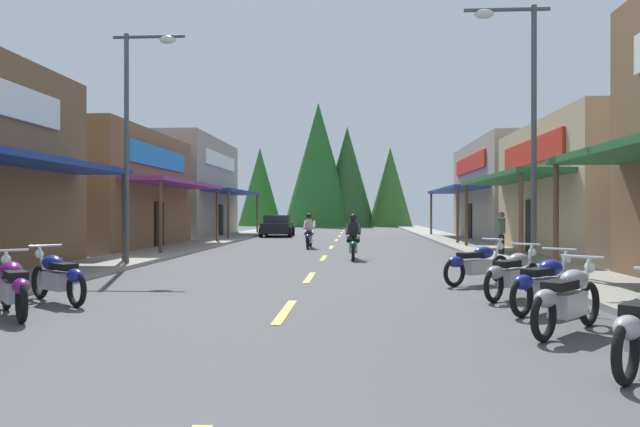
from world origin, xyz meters
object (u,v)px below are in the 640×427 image
at_px(motorcycle_parked_right_4, 477,263).
at_px(rider_cruising_lead, 353,241).
at_px(motorcycle_parked_right_1, 567,298).
at_px(streetlamp_left, 137,117).
at_px(motorcycle_parked_left_2, 58,276).
at_px(rider_cruising_trailing, 309,234).
at_px(motorcycle_parked_right_3, 513,273).
at_px(motorcycle_parked_left_1, 14,286).
at_px(parked_car_curbside, 277,226).
at_px(pedestrian_by_shop, 501,231).
at_px(motorcycle_parked_right_2, 544,283).
at_px(streetlamp_right, 522,102).

bearing_deg(motorcycle_parked_right_4, rider_cruising_lead, 74.92).
height_order(motorcycle_parked_right_1, rider_cruising_lead, rider_cruising_lead).
bearing_deg(rider_cruising_lead, streetlamp_left, 115.49).
bearing_deg(motorcycle_parked_left_2, rider_cruising_trailing, -62.15).
distance_m(motorcycle_parked_right_3, rider_cruising_lead, 9.56).
height_order(motorcycle_parked_right_3, motorcycle_parked_right_4, same).
distance_m(motorcycle_parked_right_1, motorcycle_parked_left_1, 8.30).
bearing_deg(rider_cruising_trailing, motorcycle_parked_right_4, -159.33).
bearing_deg(motorcycle_parked_left_2, motorcycle_parked_left_1, 128.93).
bearing_deg(rider_cruising_lead, motorcycle_parked_right_4, -157.72).
bearing_deg(motorcycle_parked_right_3, rider_cruising_lead, 60.16).
distance_m(rider_cruising_lead, parked_car_curbside, 19.63).
distance_m(pedestrian_by_shop, parked_car_curbside, 20.44).
bearing_deg(motorcycle_parked_right_2, motorcycle_parked_right_3, 48.09).
height_order(motorcycle_parked_left_2, parked_car_curbside, parked_car_curbside).
bearing_deg(pedestrian_by_shop, rider_cruising_trailing, -42.23).
distance_m(motorcycle_parked_left_2, rider_cruising_trailing, 16.62).
bearing_deg(pedestrian_by_shop, streetlamp_left, 11.84).
bearing_deg(streetlamp_right, motorcycle_parked_right_3, -106.96).
distance_m(motorcycle_parked_left_1, motorcycle_parked_left_2, 1.41).
xyz_separation_m(streetlamp_right, motorcycle_parked_left_1, (-9.60, -6.51, -3.95)).
height_order(motorcycle_parked_right_2, motorcycle_parked_left_1, same).
distance_m(streetlamp_right, motorcycle_parked_right_2, 6.93).
xyz_separation_m(rider_cruising_trailing, pedestrian_by_shop, (7.33, -4.81, 0.29)).
bearing_deg(rider_cruising_lead, pedestrian_by_shop, -75.69).
height_order(motorcycle_parked_left_1, rider_cruising_trailing, rider_cruising_trailing).
height_order(motorcycle_parked_right_2, motorcycle_parked_left_2, same).
bearing_deg(motorcycle_parked_right_4, motorcycle_parked_left_2, 164.24).
xyz_separation_m(motorcycle_parked_left_1, parked_car_curbside, (0.14, 30.46, 0.20)).
relative_size(motorcycle_parked_right_1, rider_cruising_trailing, 0.79).
bearing_deg(rider_cruising_trailing, motorcycle_parked_right_1, -164.61).
distance_m(motorcycle_parked_left_1, rider_cruising_trailing, 18.00).
relative_size(motorcycle_parked_right_4, rider_cruising_lead, 0.82).
relative_size(rider_cruising_lead, rider_cruising_trailing, 1.00).
height_order(motorcycle_parked_right_4, rider_cruising_lead, rider_cruising_lead).
distance_m(motorcycle_parked_right_3, rider_cruising_trailing, 16.06).
distance_m(streetlamp_left, motorcycle_parked_right_1, 13.79).
height_order(motorcycle_parked_right_1, parked_car_curbside, parked_car_curbside).
xyz_separation_m(motorcycle_parked_right_1, motorcycle_parked_left_1, (-8.25, 0.83, 0.00)).
relative_size(motorcycle_parked_right_4, pedestrian_by_shop, 1.07).
bearing_deg(rider_cruising_trailing, motorcycle_parked_left_1, 169.87).
bearing_deg(motorcycle_parked_right_3, rider_cruising_trailing, 59.80).
relative_size(streetlamp_left, motorcycle_parked_left_2, 4.04).
height_order(streetlamp_right, motorcycle_parked_right_1, streetlamp_right).
xyz_separation_m(streetlamp_left, motorcycle_parked_right_1, (9.41, -9.27, -3.97)).
bearing_deg(motorcycle_parked_right_4, motorcycle_parked_right_3, -120.77).
bearing_deg(streetlamp_right, motorcycle_parked_left_2, -151.98).
relative_size(motorcycle_parked_left_2, pedestrian_by_shop, 1.05).
bearing_deg(motorcycle_parked_right_1, motorcycle_parked_right_3, 39.06).
height_order(motorcycle_parked_right_1, motorcycle_parked_right_3, same).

